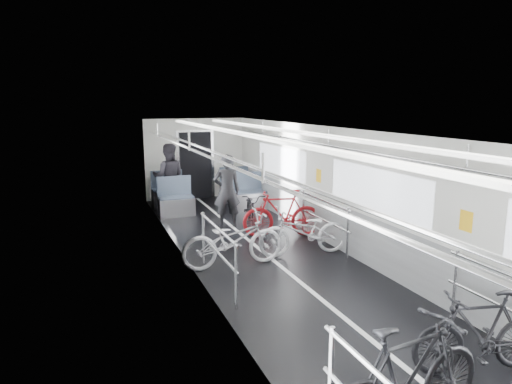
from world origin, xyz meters
The scene contains 9 objects.
car_shell centered at (0.00, 1.78, 1.13)m, with size 3.02×14.01×2.41m.
bike_left_mid centered at (-0.69, -3.58, 0.54)m, with size 0.51×1.79×1.08m, color black.
bike_left_far centered at (-0.79, 0.95, 0.49)m, with size 0.65×1.85×0.97m, color silver.
bike_right_near centered at (0.68, -3.08, 0.46)m, with size 0.44×1.55×0.93m, color black.
bike_right_mid centered at (0.66, 1.05, 0.47)m, with size 0.62×1.78×0.93m, color silver.
bike_right_far centered at (0.77, 2.31, 0.52)m, with size 0.49×1.72×1.04m, color maroon.
bike_aisle centered at (0.48, 3.40, 0.40)m, with size 0.54×1.54×0.81m, color black.
person_standing centered at (-0.10, 3.50, 0.86)m, with size 0.62×0.41×1.71m, color black.
person_seated centered at (-1.03, 5.79, 0.90)m, with size 0.87×0.68×1.79m, color #2C2930.
Camera 1 is at (-3.17, -6.42, 2.89)m, focal length 32.00 mm.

